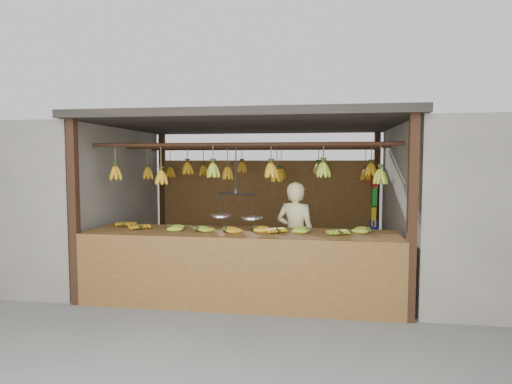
# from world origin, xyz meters

# --- Properties ---
(ground) EXTENTS (80.00, 80.00, 0.00)m
(ground) POSITION_xyz_m (0.00, 0.00, 0.00)
(ground) COLOR #5B5B57
(stall) EXTENTS (4.30, 3.30, 2.40)m
(stall) POSITION_xyz_m (0.00, 0.33, 1.97)
(stall) COLOR black
(stall) RESTS_ON ground
(neighbor_left) EXTENTS (3.00, 3.00, 2.30)m
(neighbor_left) POSITION_xyz_m (-3.60, 0.00, 1.15)
(neighbor_left) COLOR slate
(neighbor_left) RESTS_ON ground
(neighbor_right) EXTENTS (3.00, 3.00, 2.30)m
(neighbor_right) POSITION_xyz_m (3.60, 0.00, 1.15)
(neighbor_right) COLOR slate
(neighbor_right) RESTS_ON ground
(counter) EXTENTS (3.92, 0.89, 0.96)m
(counter) POSITION_xyz_m (0.01, -1.24, 0.72)
(counter) COLOR brown
(counter) RESTS_ON ground
(hanging_bananas) EXTENTS (3.62, 2.23, 0.40)m
(hanging_bananas) POSITION_xyz_m (0.00, -0.01, 1.62)
(hanging_bananas) COLOR #C68A15
(hanging_bananas) RESTS_ON ground
(balance_scale) EXTENTS (0.69, 0.40, 0.94)m
(balance_scale) POSITION_xyz_m (-0.06, -1.00, 1.13)
(balance_scale) COLOR black
(balance_scale) RESTS_ON ground
(vendor) EXTENTS (0.62, 0.49, 1.50)m
(vendor) POSITION_xyz_m (0.67, -0.43, 0.75)
(vendor) COLOR beige
(vendor) RESTS_ON ground
(bag_bundles) EXTENTS (0.08, 0.26, 1.24)m
(bag_bundles) POSITION_xyz_m (1.94, 1.35, 1.01)
(bag_bundles) COLOR red
(bag_bundles) RESTS_ON ground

